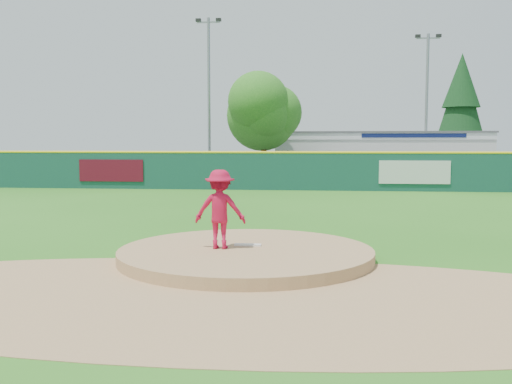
# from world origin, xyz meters

# --- Properties ---
(ground) EXTENTS (120.00, 120.00, 0.00)m
(ground) POSITION_xyz_m (0.00, 0.00, 0.00)
(ground) COLOR #286B19
(ground) RESTS_ON ground
(pitchers_mound) EXTENTS (5.50, 5.50, 0.50)m
(pitchers_mound) POSITION_xyz_m (0.00, 0.00, 0.00)
(pitchers_mound) COLOR #9E774C
(pitchers_mound) RESTS_ON ground
(pitching_rubber) EXTENTS (0.60, 0.15, 0.04)m
(pitching_rubber) POSITION_xyz_m (0.00, 0.30, 0.27)
(pitching_rubber) COLOR white
(pitching_rubber) RESTS_ON pitchers_mound
(infield_dirt_arc) EXTENTS (15.40, 15.40, 0.01)m
(infield_dirt_arc) POSITION_xyz_m (0.00, -3.00, 0.01)
(infield_dirt_arc) COLOR #9E774C
(infield_dirt_arc) RESTS_ON ground
(parking_lot) EXTENTS (44.00, 16.00, 0.02)m
(parking_lot) POSITION_xyz_m (0.00, 27.00, 0.01)
(parking_lot) COLOR #38383A
(parking_lot) RESTS_ON ground
(pitcher) EXTENTS (1.10, 0.64, 1.70)m
(pitcher) POSITION_xyz_m (-0.56, -0.05, 1.10)
(pitcher) COLOR #B20F32
(pitcher) RESTS_ON pitchers_mound
(van) EXTENTS (5.01, 3.13, 1.29)m
(van) POSITION_xyz_m (2.30, 25.02, 0.67)
(van) COLOR white
(van) RESTS_ON parking_lot
(pool_building_grp) EXTENTS (15.20, 8.20, 3.31)m
(pool_building_grp) POSITION_xyz_m (6.00, 31.99, 1.66)
(pool_building_grp) COLOR silver
(pool_building_grp) RESTS_ON ground
(fence_banners) EXTENTS (19.78, 0.04, 1.20)m
(fence_banners) POSITION_xyz_m (-1.61, 17.92, 1.00)
(fence_banners) COLOR #5A0C1C
(fence_banners) RESTS_ON ground
(playground_slide) EXTENTS (0.94, 2.64, 1.46)m
(playground_slide) POSITION_xyz_m (-11.29, 23.41, 0.74)
(playground_slide) COLOR blue
(playground_slide) RESTS_ON ground
(outfield_fence) EXTENTS (40.00, 0.14, 2.07)m
(outfield_fence) POSITION_xyz_m (0.00, 18.00, 1.09)
(outfield_fence) COLOR #144338
(outfield_fence) RESTS_ON ground
(deciduous_tree) EXTENTS (5.60, 5.60, 7.36)m
(deciduous_tree) POSITION_xyz_m (-2.00, 25.00, 4.55)
(deciduous_tree) COLOR #382314
(deciduous_tree) RESTS_ON ground
(conifer_tree) EXTENTS (4.40, 4.40, 9.50)m
(conifer_tree) POSITION_xyz_m (13.00, 36.00, 5.54)
(conifer_tree) COLOR #382314
(conifer_tree) RESTS_ON ground
(light_pole_left) EXTENTS (1.75, 0.25, 11.00)m
(light_pole_left) POSITION_xyz_m (-6.00, 27.00, 6.05)
(light_pole_left) COLOR gray
(light_pole_left) RESTS_ON ground
(light_pole_right) EXTENTS (1.75, 0.25, 10.00)m
(light_pole_right) POSITION_xyz_m (9.00, 29.00, 5.54)
(light_pole_right) COLOR gray
(light_pole_right) RESTS_ON ground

